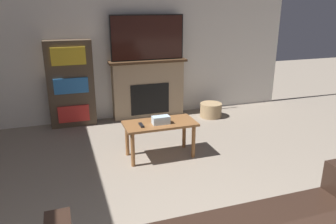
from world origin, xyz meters
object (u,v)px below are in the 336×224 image
(tv, at_px, (148,38))
(storage_basket, at_px, (211,110))
(fireplace, at_px, (148,89))
(coffee_table, at_px, (160,128))
(bookshelf, at_px, (71,84))

(tv, relative_size, storage_basket, 3.28)
(fireplace, distance_m, coffee_table, 1.66)
(coffee_table, relative_size, bookshelf, 0.66)
(tv, relative_size, coffee_table, 1.35)
(tv, height_order, bookshelf, tv)
(bookshelf, bearing_deg, fireplace, 1.04)
(coffee_table, distance_m, bookshelf, 1.92)
(tv, bearing_deg, storage_basket, -19.18)
(coffee_table, height_order, storage_basket, coffee_table)
(tv, height_order, storage_basket, tv)
(coffee_table, bearing_deg, bookshelf, 122.12)
(fireplace, xyz_separation_m, coffee_table, (-0.29, -1.63, -0.11))
(storage_basket, bearing_deg, fireplace, 159.85)
(coffee_table, height_order, bookshelf, bookshelf)
(fireplace, bearing_deg, coffee_table, -100.17)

